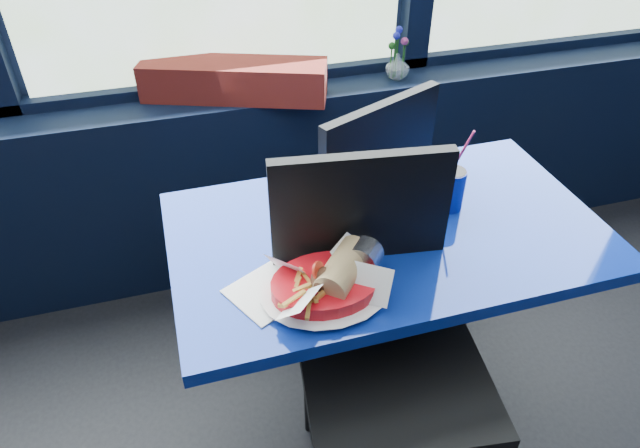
% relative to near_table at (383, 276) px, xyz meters
% --- Properties ---
extents(window_sill, '(5.00, 0.26, 0.80)m').
position_rel_near_table_xyz_m(window_sill, '(-0.30, 0.87, -0.17)').
color(window_sill, black).
rests_on(window_sill, ground).
extents(near_table, '(1.20, 0.70, 0.75)m').
position_rel_near_table_xyz_m(near_table, '(0.00, 0.00, 0.00)').
color(near_table, black).
rests_on(near_table, ground).
extents(chair_near_front, '(0.54, 0.54, 1.05)m').
position_rel_near_table_xyz_m(chair_near_front, '(-0.10, -0.21, 0.04)').
color(chair_near_front, black).
rests_on(chair_near_front, ground).
extents(chair_near_back, '(0.62, 0.62, 1.03)m').
position_rel_near_table_xyz_m(chair_near_back, '(0.10, 0.32, 0.02)').
color(chair_near_back, black).
rests_on(chair_near_back, ground).
extents(planter_box, '(0.69, 0.40, 0.14)m').
position_rel_near_table_xyz_m(planter_box, '(-0.28, 0.85, 0.30)').
color(planter_box, maroon).
rests_on(planter_box, window_sill).
extents(flower_vase, '(0.10, 0.10, 0.20)m').
position_rel_near_table_xyz_m(flower_vase, '(0.37, 0.84, 0.29)').
color(flower_vase, silver).
rests_on(flower_vase, window_sill).
extents(food_basket, '(0.35, 0.35, 0.10)m').
position_rel_near_table_xyz_m(food_basket, '(-0.24, -0.20, 0.22)').
color(food_basket, red).
rests_on(food_basket, near_table).
extents(ketchup_bottle, '(0.05, 0.05, 0.20)m').
position_rel_near_table_xyz_m(ketchup_bottle, '(-0.11, 0.07, 0.27)').
color(ketchup_bottle, red).
rests_on(ketchup_bottle, near_table).
extents(soda_cup, '(0.08, 0.08, 0.26)m').
position_rel_near_table_xyz_m(soda_cup, '(0.21, 0.05, 0.25)').
color(soda_cup, '#0E1E9B').
rests_on(soda_cup, near_table).
extents(napkin, '(0.22, 0.22, 0.00)m').
position_rel_near_table_xyz_m(napkin, '(-0.38, -0.16, 0.18)').
color(napkin, white).
rests_on(napkin, near_table).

